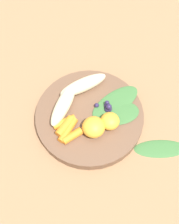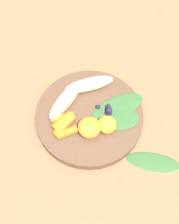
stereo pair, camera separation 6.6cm
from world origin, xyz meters
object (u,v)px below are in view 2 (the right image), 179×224
(banana_peeled_right, at_px, (88,85))
(kale_leaf_stray, at_px, (153,162))
(bowl, at_px, (90,117))
(orange_segment_near, at_px, (107,125))
(banana_peeled_left, at_px, (66,100))

(banana_peeled_right, height_order, kale_leaf_stray, banana_peeled_right)
(bowl, relative_size, orange_segment_near, 5.86)
(banana_peeled_right, xyz_separation_m, orange_segment_near, (0.11, 0.04, -0.00))
(banana_peeled_left, distance_m, banana_peeled_right, 0.07)
(bowl, bearing_deg, kale_leaf_stray, 52.63)
(bowl, distance_m, orange_segment_near, 0.06)
(bowl, xyz_separation_m, kale_leaf_stray, (0.11, 0.14, -0.01))
(bowl, distance_m, kale_leaf_stray, 0.18)
(banana_peeled_right, height_order, orange_segment_near, same)
(bowl, xyz_separation_m, orange_segment_near, (0.04, 0.04, 0.03))
(banana_peeled_left, bearing_deg, orange_segment_near, 89.04)
(bowl, relative_size, banana_peeled_left, 2.09)
(banana_peeled_right, bearing_deg, bowl, 76.68)
(bowl, bearing_deg, banana_peeled_left, -118.11)
(banana_peeled_right, distance_m, orange_segment_near, 0.11)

